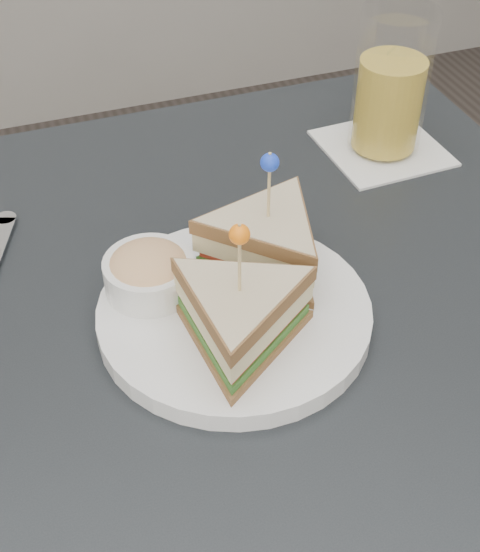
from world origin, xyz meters
The scene contains 3 objects.
table centered at (0.00, 0.00, 0.67)m, with size 0.80×0.80×0.75m.
plate_meal centered at (0.01, 0.01, 0.79)m, with size 0.28×0.27×0.14m.
drink_set centered at (0.26, 0.22, 0.82)m, with size 0.14×0.14×0.17m.
Camera 1 is at (-0.16, -0.46, 1.24)m, focal length 50.00 mm.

